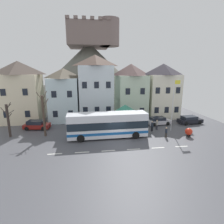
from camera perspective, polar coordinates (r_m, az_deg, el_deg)
ground_plane at (r=23.13m, az=1.85°, el=-9.73°), size 40.00×60.00×0.07m
townhouse_00 at (r=34.98m, az=-27.66°, el=5.71°), size 6.71×5.39×10.69m
townhouse_01 at (r=34.02m, az=-15.20°, el=5.57°), size 5.10×6.94×9.52m
townhouse_02 at (r=33.48m, az=-5.31°, el=7.92°), size 6.06×6.65×11.91m
townhouse_03 at (r=34.69m, az=6.06°, el=6.79°), size 5.34×7.04×10.35m
townhouse_04 at (r=35.74m, az=16.01°, el=6.57°), size 5.80×5.15×10.38m
hilltop_castle at (r=55.28m, az=-7.32°, el=13.13°), size 37.48×37.48×23.11m
transit_bus at (r=24.08m, az=-1.44°, el=-4.33°), size 10.94×2.94×3.44m
bus_shelter at (r=27.47m, az=4.28°, el=0.84°), size 3.60×3.60×3.89m
parked_car_00 at (r=33.61m, az=24.00°, el=-2.34°), size 4.26×2.28×1.33m
parked_car_01 at (r=31.13m, az=14.84°, el=-2.81°), size 4.08×2.25×1.30m
parked_car_02 at (r=30.25m, az=-23.36°, el=-3.87°), size 4.09×2.25×1.39m
pedestrian_00 at (r=26.83m, az=8.22°, el=-4.58°), size 0.38×0.32×1.64m
pedestrian_01 at (r=25.35m, az=17.26°, el=-6.17°), size 0.33×0.31×1.49m
pedestrian_02 at (r=28.25m, az=14.42°, el=-3.82°), size 0.36×0.36×1.59m
pedestrian_03 at (r=27.40m, az=12.94°, el=-4.39°), size 0.34×0.34×1.60m
public_bench at (r=29.77m, az=0.13°, el=-3.43°), size 1.65×0.48×0.87m
flagpole at (r=27.78m, az=19.39°, el=3.06°), size 0.95×0.10×7.77m
harbour_buoy at (r=26.80m, az=23.73°, el=-5.98°), size 0.99×0.99×1.24m
bare_tree_00 at (r=27.89m, az=-30.74°, el=-2.19°), size 1.91×1.73×4.87m
bare_tree_01 at (r=25.90m, az=-21.37°, el=-0.94°), size 1.62×1.38×6.36m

